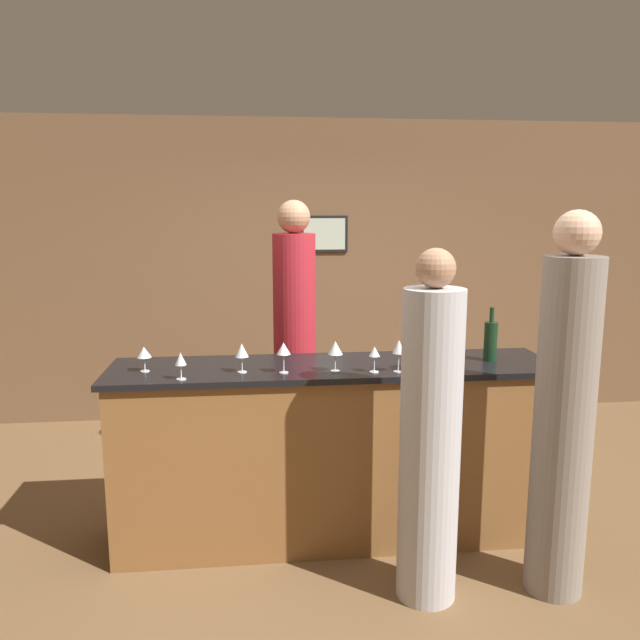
{
  "coord_description": "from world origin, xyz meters",
  "views": [
    {
      "loc": [
        -0.47,
        -3.52,
        1.99
      ],
      "look_at": [
        -0.07,
        0.1,
        1.33
      ],
      "focal_mm": 35.0,
      "sensor_mm": 36.0,
      "label": 1
    }
  ],
  "objects_px": {
    "bartender": "(295,353)",
    "wine_bottle_0": "(491,340)",
    "guest_1": "(564,418)",
    "guest_0": "(430,440)"
  },
  "relations": [
    {
      "from": "guest_1",
      "to": "bartender",
      "type": "bearing_deg",
      "value": 131.52
    },
    {
      "from": "bartender",
      "to": "wine_bottle_0",
      "type": "relative_size",
      "value": 6.3
    },
    {
      "from": "bartender",
      "to": "guest_0",
      "type": "height_order",
      "value": "bartender"
    },
    {
      "from": "bartender",
      "to": "wine_bottle_0",
      "type": "xyz_separation_m",
      "value": [
        1.13,
        -0.76,
        0.23
      ]
    },
    {
      "from": "guest_0",
      "to": "guest_1",
      "type": "bearing_deg",
      "value": -1.89
    },
    {
      "from": "guest_1",
      "to": "wine_bottle_0",
      "type": "bearing_deg",
      "value": 101.47
    },
    {
      "from": "bartender",
      "to": "wine_bottle_0",
      "type": "bearing_deg",
      "value": 146.08
    },
    {
      "from": "guest_0",
      "to": "wine_bottle_0",
      "type": "distance_m",
      "value": 0.92
    },
    {
      "from": "guest_0",
      "to": "guest_1",
      "type": "relative_size",
      "value": 0.91
    },
    {
      "from": "guest_0",
      "to": "guest_1",
      "type": "height_order",
      "value": "guest_1"
    }
  ]
}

